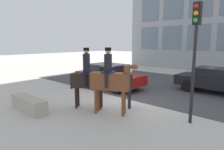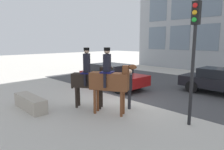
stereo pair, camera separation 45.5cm
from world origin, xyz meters
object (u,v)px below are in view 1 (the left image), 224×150
(pedestrian_bystander, at_px, (129,85))
(planter_ledge, at_px, (29,104))
(street_car_near_lane, at_px, (109,75))
(traffic_light, at_px, (195,44))
(mounted_horse_companion, at_px, (111,80))
(street_car_far_lane, at_px, (217,80))
(mounted_horse_lead, at_px, (89,78))

(pedestrian_bystander, xyz_separation_m, planter_ledge, (-2.81, -3.08, -0.71))
(planter_ledge, bearing_deg, pedestrian_bystander, 47.69)
(street_car_near_lane, height_order, traffic_light, traffic_light)
(pedestrian_bystander, relative_size, traffic_light, 0.41)
(mounted_horse_companion, height_order, pedestrian_bystander, mounted_horse_companion)
(mounted_horse_companion, height_order, street_car_near_lane, mounted_horse_companion)
(mounted_horse_companion, distance_m, pedestrian_bystander, 1.10)
(street_car_near_lane, distance_m, traffic_light, 6.60)
(street_car_far_lane, bearing_deg, planter_ledge, -119.80)
(mounted_horse_companion, bearing_deg, planter_ledge, -170.91)
(mounted_horse_lead, distance_m, mounted_horse_companion, 1.18)
(mounted_horse_companion, relative_size, street_car_near_lane, 0.59)
(mounted_horse_lead, relative_size, pedestrian_bystander, 1.53)
(mounted_horse_companion, bearing_deg, mounted_horse_lead, 155.84)
(pedestrian_bystander, height_order, street_car_near_lane, pedestrian_bystander)
(street_car_far_lane, relative_size, planter_ledge, 2.05)
(mounted_horse_companion, height_order, planter_ledge, mounted_horse_companion)
(mounted_horse_lead, xyz_separation_m, traffic_light, (3.84, 1.30, 1.44))
(mounted_horse_companion, bearing_deg, traffic_light, -3.31)
(mounted_horse_companion, xyz_separation_m, traffic_light, (2.66, 1.22, 1.36))
(mounted_horse_lead, relative_size, traffic_light, 0.63)
(street_car_near_lane, distance_m, street_car_far_lane, 6.18)
(mounted_horse_companion, bearing_deg, street_car_far_lane, 43.67)
(traffic_light, relative_size, planter_ledge, 1.93)
(street_car_near_lane, bearing_deg, mounted_horse_lead, -58.14)
(pedestrian_bystander, height_order, street_car_far_lane, pedestrian_bystander)
(mounted_horse_companion, distance_m, planter_ledge, 3.56)
(pedestrian_bystander, xyz_separation_m, street_car_near_lane, (-3.39, 2.28, -0.24))
(mounted_horse_lead, bearing_deg, mounted_horse_companion, -31.94)
(pedestrian_bystander, distance_m, traffic_light, 3.10)
(mounted_horse_companion, distance_m, street_car_far_lane, 6.71)
(mounted_horse_companion, relative_size, street_car_far_lane, 0.60)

